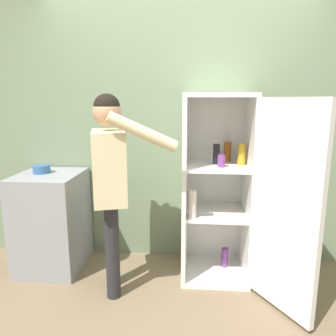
# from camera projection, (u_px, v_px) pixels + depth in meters

# --- Properties ---
(ground_plane) EXTENTS (12.00, 12.00, 0.00)m
(ground_plane) POSITION_uv_depth(u_px,v_px,m) (171.00, 313.00, 2.46)
(ground_plane) COLOR #7A664C
(wall_back) EXTENTS (7.00, 0.06, 2.55)m
(wall_back) POSITION_uv_depth(u_px,v_px,m) (179.00, 131.00, 3.15)
(wall_back) COLOR gray
(wall_back) RESTS_ON ground_plane
(refrigerator) EXTENTS (0.93, 1.10, 1.62)m
(refrigerator) POSITION_uv_depth(u_px,v_px,m) (229.00, 190.00, 2.80)
(refrigerator) COLOR white
(refrigerator) RESTS_ON ground_plane
(person) EXTENTS (0.73, 0.56, 1.62)m
(person) POSITION_uv_depth(u_px,v_px,m) (110.00, 172.00, 2.55)
(person) COLOR #262628
(person) RESTS_ON ground_plane
(counter) EXTENTS (0.56, 0.63, 0.91)m
(counter) POSITION_uv_depth(u_px,v_px,m) (52.00, 221.00, 3.07)
(counter) COLOR gray
(counter) RESTS_ON ground_plane
(bowl) EXTENTS (0.15, 0.15, 0.07)m
(bowl) POSITION_uv_depth(u_px,v_px,m) (42.00, 169.00, 3.01)
(bowl) COLOR #335B8E
(bowl) RESTS_ON counter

